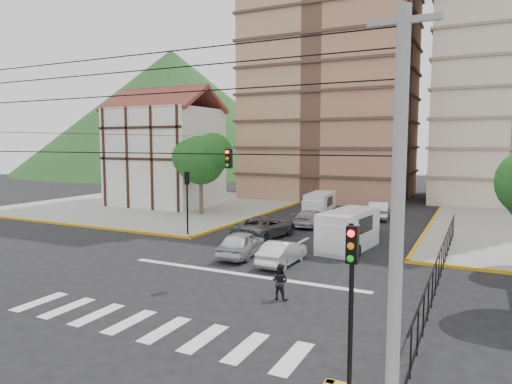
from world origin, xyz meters
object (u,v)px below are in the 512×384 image
Objects in this scene: traffic_light_se at (351,285)px; van_left_lane at (319,205)px; car_white_front_right at (282,253)px; van_right_lane at (347,231)px; pedestrian_crosswalk at (280,281)px; traffic_light_nw at (187,192)px; car_silver_front_left at (242,244)px.

van_left_lane is at bearing 109.84° from traffic_light_se.
car_white_front_right is (3.35, -16.30, -0.37)m from van_left_lane.
van_right_lane reaches higher than pedestrian_crosswalk.
traffic_light_nw is (-15.60, 15.60, 0.00)m from traffic_light_se.
traffic_light_se is at bearing 120.92° from car_silver_front_left.
traffic_light_nw is 11.35m from van_right_lane.
traffic_light_se is 1.01× the size of car_silver_front_left.
car_silver_front_left is at bearing 127.88° from traffic_light_se.
van_left_lane is 15.71m from car_silver_front_left.
traffic_light_se is 8.31m from pedestrian_crosswalk.
traffic_light_se reaches higher than pedestrian_crosswalk.
traffic_light_se is 17.10m from van_right_lane.
pedestrian_crosswalk reaches higher than car_white_front_right.
pedestrian_crosswalk is (-4.64, 6.48, -2.35)m from traffic_light_se.
van_right_lane is 1.16× the size of van_left_lane.
pedestrian_crosswalk is (-0.19, -9.92, -0.41)m from van_right_lane.
van_left_lane is 22.11m from pedestrian_crosswalk.
car_white_front_right is (2.79, -0.61, -0.09)m from car_silver_front_left.
pedestrian_crosswalk is at bearing 123.33° from car_silver_front_left.
car_white_front_right is at bearing 160.73° from car_silver_front_left.
car_white_front_right is at bearing -107.34° from van_right_lane.
traffic_light_se is 1.00× the size of traffic_light_nw.
car_silver_front_left is 7.51m from pedestrian_crosswalk.
car_silver_front_left is (0.57, -15.70, -0.28)m from van_left_lane.
van_right_lane reaches higher than van_left_lane.
car_silver_front_left is 2.85m from car_white_front_right.
pedestrian_crosswalk is at bearing 125.61° from traffic_light_se.
car_white_front_right is at bearing -24.23° from traffic_light_nw.
pedestrian_crosswalk is at bearing 112.54° from car_white_front_right.
van_left_lane is 16.65m from car_white_front_right.
van_left_lane is at bearing -94.88° from car_silver_front_left.
car_white_front_right is at bearing -63.86° from pedestrian_crosswalk.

